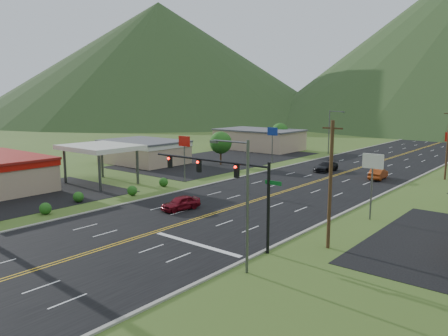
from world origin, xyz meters
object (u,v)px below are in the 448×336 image
Objects in this scene: car_red_far at (378,174)px; gas_canopy at (100,148)px; streetlight_west at (331,129)px; car_red_near at (181,203)px; streetlight_east at (244,197)px; car_dark_mid at (326,167)px; traffic_signal at (227,178)px.

gas_canopy is at bearing 38.56° from car_red_far.
car_red_near is at bearing -81.05° from streetlight_west.
streetlight_west is at bearing 77.87° from gas_canopy.
streetlight_east is 1.00× the size of streetlight_west.
streetlight_west is 1.73× the size of car_dark_mid.
traffic_signal reaches higher than gas_canopy.
streetlight_east is 42.97m from car_dark_mid.
traffic_signal reaches higher than car_dark_mid.
car_red_far is (17.74, -20.96, -4.40)m from streetlight_west.
gas_canopy is 2.32× the size of car_red_near.
traffic_signal is 6.17m from streetlight_east.
gas_canopy is 2.10× the size of car_red_far.
streetlight_east is at bearing -40.39° from traffic_signal.
streetlight_east is 64.21m from streetlight_west.
streetlight_east reaches higher than gas_canopy.
streetlight_east is at bearing -19.88° from gas_canopy.
traffic_signal is 1.46× the size of streetlight_east.
gas_canopy is at bearing -102.13° from streetlight_west.
streetlight_east is 35.28m from gas_canopy.
car_red_far is at bearing -5.71° from car_dark_mid.
streetlight_east is at bearing -21.81° from car_red_near.
streetlight_east reaches higher than car_red_near.
car_red_near is 31.56m from car_dark_mid.
car_red_near is at bearing -88.48° from car_dark_mid.
car_dark_mid is (0.86, 31.55, 0.02)m from car_red_near.
car_dark_mid is 1.09× the size of car_red_far.
car_red_near is 31.70m from car_red_far.
traffic_signal is 37.84m from car_dark_mid.
streetlight_west is 0.90× the size of gas_canopy.
streetlight_west is 1.89× the size of car_red_far.
gas_canopy is (-28.48, 8.00, -0.46)m from traffic_signal.
streetlight_west is (-22.86, 60.00, 0.00)m from streetlight_east.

